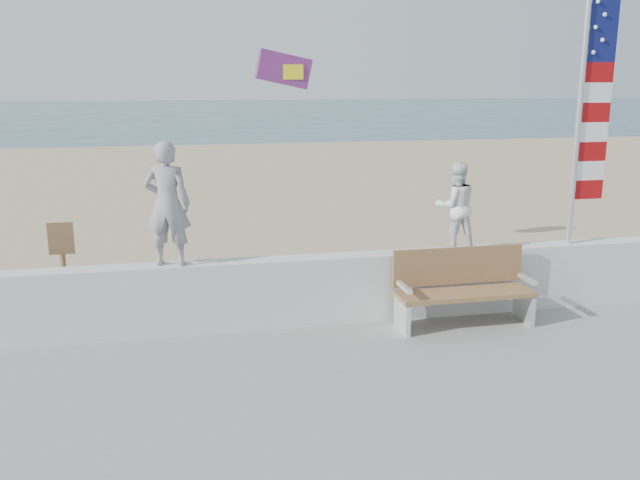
{
  "coord_description": "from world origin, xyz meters",
  "views": [
    {
      "loc": [
        -1.53,
        -6.35,
        3.33
      ],
      "look_at": [
        0.2,
        1.8,
        1.35
      ],
      "focal_mm": 38.0,
      "sensor_mm": 36.0,
      "label": 1
    }
  ],
  "objects_px": {
    "child": "(456,206)",
    "bench": "(462,287)",
    "adult": "(167,204)",
    "flag": "(588,105)"
  },
  "relations": [
    {
      "from": "adult",
      "to": "bench",
      "type": "distance_m",
      "value": 3.92
    },
    {
      "from": "child",
      "to": "flag",
      "type": "xyz_separation_m",
      "value": [
        1.85,
        -0.0,
        1.32
      ]
    },
    {
      "from": "bench",
      "to": "flag",
      "type": "xyz_separation_m",
      "value": [
        1.9,
        0.45,
        2.3
      ]
    },
    {
      "from": "flag",
      "to": "child",
      "type": "bearing_deg",
      "value": 179.99
    },
    {
      "from": "child",
      "to": "bench",
      "type": "distance_m",
      "value": 1.09
    },
    {
      "from": "adult",
      "to": "child",
      "type": "xyz_separation_m",
      "value": [
        3.77,
        0.0,
        -0.18
      ]
    },
    {
      "from": "adult",
      "to": "flag",
      "type": "xyz_separation_m",
      "value": [
        5.62,
        -0.0,
        1.14
      ]
    },
    {
      "from": "child",
      "to": "adult",
      "type": "bearing_deg",
      "value": 1.75
    },
    {
      "from": "adult",
      "to": "bench",
      "type": "relative_size",
      "value": 0.86
    },
    {
      "from": "bench",
      "to": "flag",
      "type": "relative_size",
      "value": 0.51
    }
  ]
}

